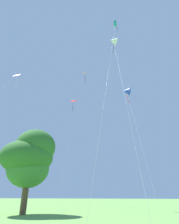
{
  "coord_description": "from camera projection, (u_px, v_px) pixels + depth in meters",
  "views": [
    {
      "loc": [
        0.51,
        -3.49,
        1.77
      ],
      "look_at": [
        -9.45,
        23.08,
        14.24
      ],
      "focal_mm": 30.98,
      "sensor_mm": 36.0,
      "label": 1
    }
  ],
  "objects": [
    {
      "name": "kite_red_high",
      "position": [
        73.0,
        106.0,
        49.68
      ],
      "size": [
        1.52,
        6.49,
        25.33
      ],
      "color": "red",
      "rests_on": "ground_plane"
    },
    {
      "name": "kite_purple_streamer",
      "position": [
        10.0,
        83.0,
        21.31
      ],
      "size": [
        2.7,
        8.23,
        15.01
      ],
      "color": "purple",
      "rests_on": "ground_plane"
    },
    {
      "name": "kite_black_large",
      "position": [
        84.0,
        81.0,
        40.67
      ],
      "size": [
        2.96,
        5.9,
        26.8
      ],
      "color": "black",
      "rests_on": "ground_plane"
    },
    {
      "name": "kite_blue_delta",
      "position": [
        127.0,
        91.0,
        34.01
      ],
      "size": [
        4.27,
        11.44,
        19.65
      ],
      "color": "blue",
      "rests_on": "ground_plane"
    },
    {
      "name": "kite_white_distant",
      "position": [
        113.0,
        41.0,
        27.79
      ],
      "size": [
        4.24,
        11.46,
        23.09
      ],
      "color": "white",
      "rests_on": "ground_plane"
    },
    {
      "name": "tree_right_cluster",
      "position": [
        30.0,
        158.0,
        23.0
      ],
      "size": [
        6.29,
        6.13,
        9.42
      ],
      "color": "brown",
      "rests_on": "ground_plane"
    },
    {
      "name": "kite_teal_box",
      "position": [
        115.0,
        26.0,
        27.47
      ],
      "size": [
        0.58,
        11.54,
        25.3
      ],
      "color": "teal",
      "rests_on": "ground_plane"
    }
  ]
}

